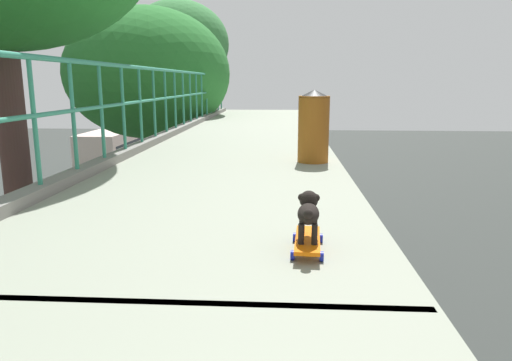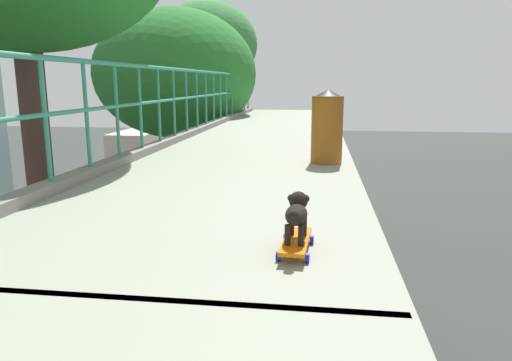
# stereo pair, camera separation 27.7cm
# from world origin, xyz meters

# --- Properties ---
(car_silver_fifth) EXTENTS (1.77, 4.20, 1.25)m
(car_silver_fifth) POSITION_xyz_m (-4.70, 11.46, 0.59)
(car_silver_fifth) COLOR #ACB9B8
(car_silver_fifth) RESTS_ON ground
(car_grey_sixth) EXTENTS (1.88, 4.10, 1.53)m
(car_grey_sixth) POSITION_xyz_m (-8.42, 15.11, 0.71)
(car_grey_sixth) COLOR slate
(car_grey_sixth) RESTS_ON ground
(car_black_seventh) EXTENTS (1.73, 4.39, 1.45)m
(car_black_seventh) POSITION_xyz_m (-4.95, 18.75, 0.71)
(car_black_seventh) COLOR black
(car_black_seventh) RESTS_ON ground
(city_bus) EXTENTS (2.54, 11.43, 3.24)m
(city_bus) POSITION_xyz_m (-8.51, 28.90, 1.84)
(city_bus) COLOR beige
(city_bus) RESTS_ON ground
(roadside_tree_far) EXTENTS (5.12, 5.12, 8.44)m
(roadside_tree_far) POSITION_xyz_m (-2.28, 13.12, 6.39)
(roadside_tree_far) COLOR #52371E
(roadside_tree_far) RESTS_ON ground
(roadside_tree_farthest) EXTENTS (3.93, 3.93, 9.27)m
(roadside_tree_farthest) POSITION_xyz_m (-2.17, 17.10, 7.52)
(roadside_tree_farthest) COLOR #4A3425
(roadside_tree_farthest) RESTS_ON ground
(toy_skateboard) EXTENTS (0.22, 0.52, 0.08)m
(toy_skateboard) POSITION_xyz_m (2.16, 1.07, 5.18)
(toy_skateboard) COLOR orange
(toy_skateboard) RESTS_ON overpass_deck
(small_dog) EXTENTS (0.15, 0.36, 0.28)m
(small_dog) POSITION_xyz_m (2.16, 1.08, 5.37)
(small_dog) COLOR black
(small_dog) RESTS_ON toy_skateboard
(litter_bin) EXTENTS (0.41, 0.41, 0.94)m
(litter_bin) POSITION_xyz_m (2.38, 4.44, 5.60)
(litter_bin) COLOR #934F16
(litter_bin) RESTS_ON overpass_deck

